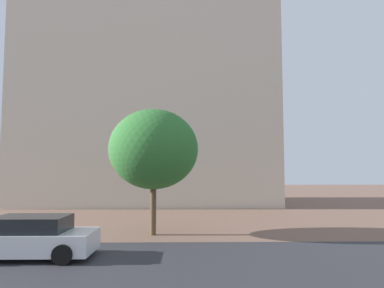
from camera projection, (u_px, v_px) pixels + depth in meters
ground_plane at (191, 265)px, 10.75m from camera, size 120.00×120.00×0.00m
street_asphalt_strip at (192, 273)px, 9.83m from camera, size 120.00×8.62×0.00m
landmark_building at (146, 79)px, 32.52m from camera, size 22.24×11.40×37.98m
car_white at (31, 238)px, 11.66m from camera, size 4.28×2.10×1.40m
tree_curb_far at (154, 149)px, 16.04m from camera, size 4.17×4.17×5.83m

